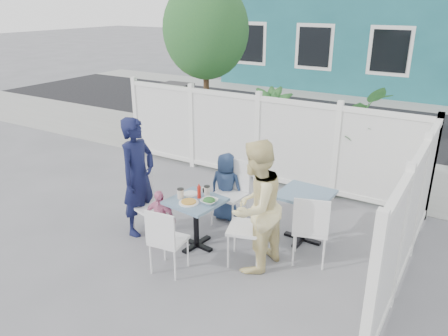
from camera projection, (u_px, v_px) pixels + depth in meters
The scene contains 30 objects.
ground at pixel (174, 234), 6.32m from camera, with size 80.00×80.00×0.00m, color slate.
near_sidewalk at pixel (282, 158), 9.34m from camera, with size 24.00×2.60×0.01m, color gray.
street at pixel (337, 120), 12.29m from camera, with size 24.00×5.00×0.01m, color black.
far_sidewalk at pixel (365, 100), 14.76m from camera, with size 24.00×1.60×0.01m, color gray.
building at pixel (385, 4), 16.63m from camera, with size 11.00×6.00×6.00m.
fence_back at pixel (258, 141), 7.90m from camera, with size 5.86×0.08×1.60m.
fence_right at pixel (409, 220), 5.05m from camera, with size 0.08×3.66×1.60m.
tree at pixel (205, 30), 8.79m from camera, with size 1.80×1.62×3.59m.
utility_cabinet at pixel (177, 111), 10.71m from camera, with size 0.66×0.47×1.23m, color gold.
potted_shrub_a at pixel (268, 130), 8.51m from camera, with size 0.90×0.90×1.60m, color #1E542A.
potted_shrub_b at pixel (347, 141), 7.65m from camera, with size 1.54×1.34×1.72m, color #1E542A.
main_table at pixel (196, 210), 5.82m from camera, with size 0.73×0.73×0.69m.
spare_table at pixel (305, 204), 5.96m from camera, with size 0.71×0.71×0.72m.
chair_left at pixel (146, 200), 6.20m from camera, with size 0.48×0.49×0.88m.
chair_right at pixel (253, 222), 5.43m from camera, with size 0.55×0.56×1.00m.
chair_back at pixel (233, 188), 6.45m from camera, with size 0.48×0.46×0.98m.
chair_near at pixel (165, 237), 5.23m from camera, with size 0.44×0.43×0.87m.
chair_spare at pixel (311, 225), 5.40m from camera, with size 0.54×0.53×0.96m.
man at pixel (138, 177), 6.11m from camera, with size 0.62×0.41×1.70m, color #121639.
woman at pixel (255, 207), 5.25m from camera, with size 0.81×0.63×1.67m, color #F0D052.
boy at pixel (226, 187), 6.58m from camera, with size 0.52×0.34×1.06m, color navy.
toddler at pixel (160, 218), 5.91m from camera, with size 0.47×0.20×0.81m, color pink.
plate_main at pixel (189, 203), 5.67m from camera, with size 0.26×0.26×0.02m, color white.
plate_side at pixel (190, 194), 5.93m from camera, with size 0.21×0.21×0.01m, color white.
salad_bowl at pixel (209, 201), 5.66m from camera, with size 0.21×0.21×0.05m, color white.
coffee_cup_a at pixel (181, 194), 5.79m from camera, with size 0.09×0.09×0.13m, color beige.
coffee_cup_b at pixel (207, 191), 5.89m from camera, with size 0.08×0.08×0.12m, color beige.
ketchup_bottle at pixel (199, 192), 5.79m from camera, with size 0.05×0.05×0.16m, color #A91A11.
salt_shaker at pixel (203, 190), 5.99m from camera, with size 0.03×0.03×0.07m, color white.
pepper_shaker at pixel (203, 190), 5.98m from camera, with size 0.03×0.03×0.07m, color black.
Camera 1 is at (3.51, -4.36, 3.16)m, focal length 35.00 mm.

